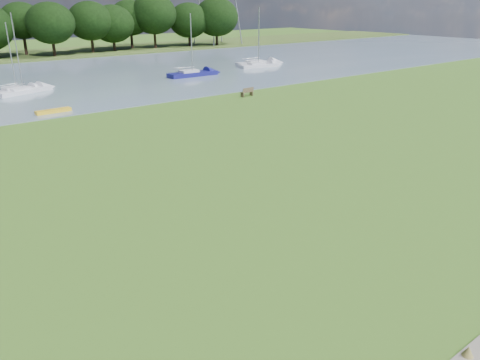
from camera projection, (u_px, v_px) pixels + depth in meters
ground at (229, 199)px, 22.64m from camera, size 220.00×220.00×0.00m
river at (9, 85)px, 53.48m from camera, size 220.00×40.00×0.10m
riverbank_bench at (247, 92)px, 46.68m from camera, size 1.47×0.54×0.89m
kayak at (53, 111)px, 39.77m from camera, size 2.97×0.83×0.29m
sailboat_0 at (23, 89)px, 48.08m from camera, size 6.07×3.62×7.87m
sailboat_1 at (16, 89)px, 48.03m from camera, size 5.49×3.14×6.96m
sailboat_3 at (192, 72)px, 58.89m from camera, size 6.51×1.92×7.50m
sailboat_5 at (258, 64)px, 67.01m from camera, size 6.24×2.35×8.08m
sailboat_8 at (258, 62)px, 68.91m from camera, size 6.98×2.76×8.08m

